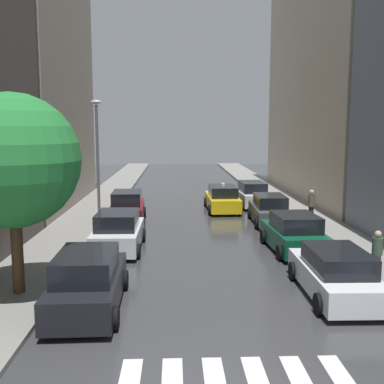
% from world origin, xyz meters
% --- Properties ---
extents(ground_plane, '(28.00, 72.00, 0.04)m').
position_xyz_m(ground_plane, '(0.00, 24.00, -0.02)').
color(ground_plane, '#363639').
extents(sidewalk_left, '(3.00, 72.00, 0.15)m').
position_xyz_m(sidewalk_left, '(-6.50, 24.00, 0.07)').
color(sidewalk_left, gray).
rests_on(sidewalk_left, ground).
extents(sidewalk_right, '(3.00, 72.00, 0.15)m').
position_xyz_m(sidewalk_right, '(6.50, 24.00, 0.07)').
color(sidewalk_right, gray).
rests_on(sidewalk_right, ground).
extents(crosswalk_stripes, '(4.95, 2.20, 0.01)m').
position_xyz_m(crosswalk_stripes, '(0.00, 1.54, 0.01)').
color(crosswalk_stripes, silver).
rests_on(crosswalk_stripes, ground).
extents(building_left_mid, '(6.00, 15.08, 21.44)m').
position_xyz_m(building_left_mid, '(-11.00, 24.28, 10.72)').
color(building_left_mid, '#9E9384').
rests_on(building_left_mid, ground).
extents(building_right_mid, '(6.00, 20.75, 19.92)m').
position_xyz_m(building_right_mid, '(11.00, 27.87, 9.96)').
color(building_right_mid, '#B2A38C').
rests_on(building_right_mid, ground).
extents(parked_car_left_nearest, '(2.14, 4.70, 1.75)m').
position_xyz_m(parked_car_left_nearest, '(-3.83, 5.72, 0.81)').
color(parked_car_left_nearest, black).
rests_on(parked_car_left_nearest, ground).
extents(parked_car_left_second, '(2.16, 4.33, 1.71)m').
position_xyz_m(parked_car_left_second, '(-3.75, 12.31, 0.80)').
color(parked_car_left_second, silver).
rests_on(parked_car_left_second, ground).
extents(parked_car_left_third, '(2.10, 4.38, 1.80)m').
position_xyz_m(parked_car_left_third, '(-3.94, 18.21, 0.83)').
color(parked_car_left_third, maroon).
rests_on(parked_car_left_third, ground).
extents(parked_car_right_nearest, '(2.12, 4.69, 1.55)m').
position_xyz_m(parked_car_right_nearest, '(3.76, 6.47, 0.73)').
color(parked_car_right_nearest, silver).
rests_on(parked_car_right_nearest, ground).
extents(parked_car_right_second, '(2.31, 4.33, 1.65)m').
position_xyz_m(parked_car_right_second, '(3.84, 11.83, 0.77)').
color(parked_car_right_second, '#0C4C2D').
rests_on(parked_car_right_second, ground).
extents(parked_car_right_third, '(2.08, 4.36, 1.63)m').
position_xyz_m(parked_car_right_third, '(3.97, 17.64, 0.76)').
color(parked_car_right_third, '#474C51').
rests_on(parked_car_right_third, ground).
extents(parked_car_right_fourth, '(2.12, 4.72, 1.67)m').
position_xyz_m(parked_car_right_fourth, '(3.96, 23.57, 0.78)').
color(parked_car_right_fourth, silver).
rests_on(parked_car_right_fourth, ground).
extents(taxi_midroad, '(2.13, 4.69, 1.81)m').
position_xyz_m(taxi_midroad, '(1.77, 21.77, 0.76)').
color(taxi_midroad, yellow).
rests_on(taxi_midroad, ground).
extents(pedestrian_near_tree, '(0.36, 0.36, 1.78)m').
position_xyz_m(pedestrian_near_tree, '(6.24, 17.44, 1.09)').
color(pedestrian_near_tree, black).
rests_on(pedestrian_near_tree, sidewalk_right).
extents(pedestrian_by_kerb, '(0.36, 0.36, 1.63)m').
position_xyz_m(pedestrian_by_kerb, '(5.72, 7.90, 1.00)').
color(pedestrian_by_kerb, brown).
rests_on(pedestrian_by_kerb, sidewalk_right).
extents(street_tree_left, '(4.12, 4.12, 6.21)m').
position_xyz_m(street_tree_left, '(-6.20, 6.80, 4.29)').
color(street_tree_left, '#513823').
rests_on(street_tree_left, sidewalk_left).
extents(lamp_post_left, '(0.60, 0.28, 6.65)m').
position_xyz_m(lamp_post_left, '(-5.55, 18.43, 4.00)').
color(lamp_post_left, '#595B60').
rests_on(lamp_post_left, sidewalk_left).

